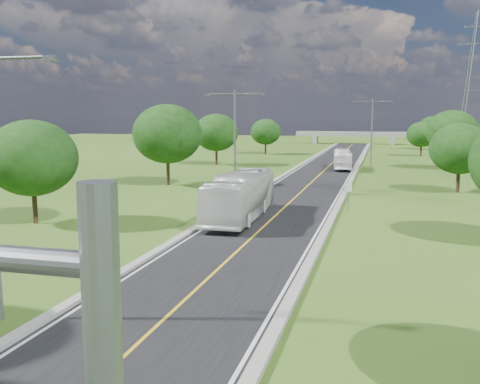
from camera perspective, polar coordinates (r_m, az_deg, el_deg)
name	(u,v)px	position (r m, az deg, el deg)	size (l,w,h in m)	color
ground	(316,179)	(65.18, 8.10, 1.43)	(260.00, 260.00, 0.00)	#2F4D15
road	(321,173)	(71.10, 8.69, 2.00)	(8.00, 150.00, 0.06)	black
curb_left	(290,172)	(71.67, 5.31, 2.18)	(0.50, 150.00, 0.22)	gray
curb_right	(354,173)	(70.75, 12.11, 1.95)	(0.50, 150.00, 0.22)	gray
speed_limit_sign	(348,193)	(42.76, 11.48, -0.05)	(0.55, 0.09, 2.40)	slate
overpass	(353,135)	(144.57, 11.99, 6.00)	(30.00, 3.00, 3.20)	gray
streetlight_mid_left	(235,133)	(51.16, -0.56, 6.34)	(5.90, 0.25, 10.00)	slate
streetlight_far_right	(372,126)	(82.30, 13.90, 6.82)	(5.90, 0.25, 10.00)	slate
power_tower_far	(479,83)	(120.83, 24.11, 10.56)	(9.00, 6.40, 28.00)	slate
tree_lb	(32,158)	(40.15, -21.29, 3.39)	(6.30, 6.30, 7.33)	black
tree_lc	(167,134)	(58.86, -7.76, 6.15)	(7.56, 7.56, 8.79)	black
tree_ld	(216,132)	(82.11, -2.55, 6.36)	(6.72, 6.72, 7.82)	black
tree_le	(266,132)	(104.70, 2.75, 6.43)	(5.88, 5.88, 6.84)	black
tree_rc	(460,149)	(56.84, 22.40, 4.28)	(5.88, 5.88, 6.84)	black
tree_rd	(452,132)	(80.84, 21.71, 5.98)	(7.14, 7.14, 8.30)	black
tree_re	(422,135)	(104.55, 18.80, 5.83)	(5.46, 5.46, 6.35)	black
tree_rf	(432,129)	(124.73, 19.84, 6.39)	(6.30, 6.30, 7.33)	black
bus_outbound	(342,159)	(76.68, 10.87, 3.45)	(2.30, 9.84, 2.74)	white
bus_inbound	(240,196)	(39.16, 0.03, -0.41)	(2.85, 12.16, 3.39)	silver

